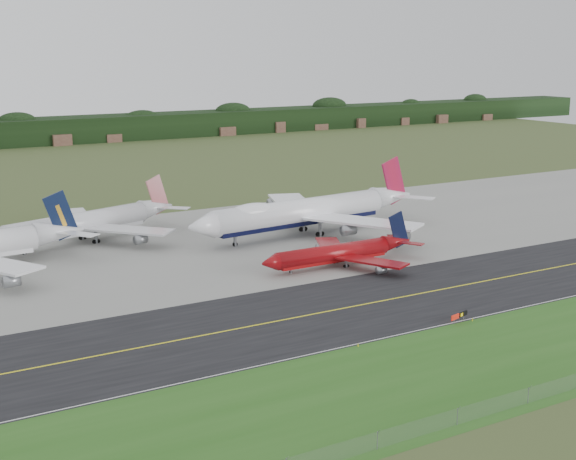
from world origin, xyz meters
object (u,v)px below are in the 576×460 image
Objects in this scene: jet_red_737 at (341,253)px; jet_star_tail at (88,223)px; jet_ba_747 at (307,211)px; taxiway_sign at (459,315)px.

jet_red_737 is 62.08m from jet_star_tail.
jet_ba_747 is 52.37m from jet_star_tail.
jet_red_737 is at bearing 86.06° from taxiway_sign.
jet_star_tail is (-48.49, 19.74, -1.27)m from jet_ba_747.
jet_star_tail is at bearing 157.85° from jet_ba_747.
jet_star_tail is 94.86m from taxiway_sign.
jet_ba_747 is at bearing 80.22° from taxiway_sign.
taxiway_sign is at bearing -93.94° from jet_red_737.
jet_red_737 is at bearing -50.40° from jet_star_tail.
taxiway_sign is at bearing -67.14° from jet_star_tail.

